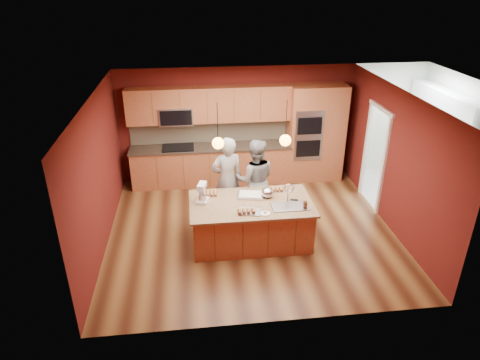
{
  "coord_description": "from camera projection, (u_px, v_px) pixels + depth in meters",
  "views": [
    {
      "loc": [
        -1.06,
        -7.11,
        4.59
      ],
      "look_at": [
        -0.23,
        -0.1,
        1.15
      ],
      "focal_mm": 32.0,
      "sensor_mm": 36.0,
      "label": 1
    }
  ],
  "objects": [
    {
      "name": "floor",
      "position": [
        251.0,
        229.0,
        8.47
      ],
      "size": [
        5.5,
        5.5,
        0.0
      ],
      "primitive_type": "plane",
      "color": "#452312",
      "rests_on": "ground"
    },
    {
      "name": "laundry_room",
      "position": [
        445.0,
        109.0,
        9.15
      ],
      "size": [
        2.6,
        2.7,
        2.7
      ],
      "color": "beige",
      "rests_on": "ground"
    },
    {
      "name": "dryer",
      "position": [
        418.0,
        167.0,
        10.1
      ],
      "size": [
        0.69,
        0.7,
        0.91
      ],
      "primitive_type": "cube",
      "rotation": [
        0.0,
        0.0,
        -0.25
      ],
      "color": "white",
      "rests_on": "floor"
    },
    {
      "name": "plate",
      "position": [
        265.0,
        213.0,
        7.4
      ],
      "size": [
        0.18,
        0.18,
        0.01
      ],
      "primitive_type": "cylinder",
      "color": "white",
      "rests_on": "island"
    },
    {
      "name": "phone",
      "position": [
        294.0,
        200.0,
        7.83
      ],
      "size": [
        0.15,
        0.1,
        0.01
      ],
      "primitive_type": "cube",
      "rotation": [
        0.0,
        0.0,
        -0.23
      ],
      "color": "black",
      "rests_on": "island"
    },
    {
      "name": "pendant_right",
      "position": [
        285.0,
        140.0,
        7.3
      ],
      "size": [
        0.2,
        0.2,
        0.8
      ],
      "color": "black",
      "rests_on": "ceiling"
    },
    {
      "name": "ceiling",
      "position": [
        253.0,
        95.0,
        7.29
      ],
      "size": [
        5.5,
        5.5,
        0.0
      ],
      "primitive_type": "plane",
      "rotation": [
        3.14,
        0.0,
        0.0
      ],
      "color": "silver",
      "rests_on": "ground"
    },
    {
      "name": "washer",
      "position": [
        431.0,
        177.0,
        9.49
      ],
      "size": [
        0.72,
        0.74,
        0.99
      ],
      "primitive_type": "cube",
      "rotation": [
        0.0,
        0.0,
        0.18
      ],
      "color": "white",
      "rests_on": "floor"
    },
    {
      "name": "mixing_bowl",
      "position": [
        267.0,
        193.0,
        7.91
      ],
      "size": [
        0.23,
        0.23,
        0.2
      ],
      "primitive_type": "ellipsoid",
      "color": "silver",
      "rests_on": "island"
    },
    {
      "name": "cabinet_run",
      "position": [
        209.0,
        144.0,
        9.98
      ],
      "size": [
        3.74,
        0.64,
        2.3
      ],
      "color": "brown",
      "rests_on": "floor"
    },
    {
      "name": "pendant_left",
      "position": [
        218.0,
        143.0,
        7.18
      ],
      "size": [
        0.2,
        0.2,
        0.8
      ],
      "color": "black",
      "rests_on": "ceiling"
    },
    {
      "name": "cupcakes_rack",
      "position": [
        246.0,
        211.0,
        7.39
      ],
      "size": [
        0.32,
        0.16,
        0.07
      ],
      "primitive_type": null,
      "color": "#DB9B52",
      "rests_on": "island"
    },
    {
      "name": "wall_right",
      "position": [
        394.0,
        160.0,
        8.17
      ],
      "size": [
        0.0,
        5.0,
        5.0
      ],
      "primitive_type": "plane",
      "rotation": [
        1.57,
        0.0,
        -1.57
      ],
      "color": "#561612",
      "rests_on": "ground"
    },
    {
      "name": "stand_mixer",
      "position": [
        202.0,
        194.0,
        7.72
      ],
      "size": [
        0.26,
        0.31,
        0.37
      ],
      "rotation": [
        0.0,
        0.0,
        -0.28
      ],
      "color": "white",
      "rests_on": "island"
    },
    {
      "name": "cooling_rack",
      "position": [
        250.0,
        211.0,
        7.45
      ],
      "size": [
        0.44,
        0.37,
        0.02
      ],
      "primitive_type": "cube",
      "rotation": [
        0.0,
        0.0,
        -0.28
      ],
      "color": "#A1A4A8",
      "rests_on": "island"
    },
    {
      "name": "cupcakes_right",
      "position": [
        277.0,
        189.0,
        8.16
      ],
      "size": [
        0.24,
        0.16,
        0.07
      ],
      "primitive_type": null,
      "color": "#DB9B52",
      "rests_on": "island"
    },
    {
      "name": "wall_back",
      "position": [
        237.0,
        124.0,
        10.11
      ],
      "size": [
        5.5,
        0.0,
        5.5
      ],
      "primitive_type": "plane",
      "rotation": [
        1.57,
        0.0,
        0.0
      ],
      "color": "#561612",
      "rests_on": "ground"
    },
    {
      "name": "island",
      "position": [
        252.0,
        221.0,
        7.93
      ],
      "size": [
        2.23,
        1.25,
        1.2
      ],
      "color": "brown",
      "rests_on": "floor"
    },
    {
      "name": "wall_left",
      "position": [
        99.0,
        175.0,
        7.59
      ],
      "size": [
        0.0,
        5.0,
        5.0
      ],
      "primitive_type": "plane",
      "rotation": [
        1.57,
        0.0,
        1.57
      ],
      "color": "#561612",
      "rests_on": "ground"
    },
    {
      "name": "tumbler",
      "position": [
        305.0,
        205.0,
        7.53
      ],
      "size": [
        0.07,
        0.07,
        0.14
      ],
      "primitive_type": "cylinder",
      "color": "#3C2210",
      "rests_on": "island"
    },
    {
      "name": "person_right",
      "position": [
        255.0,
        180.0,
        8.55
      ],
      "size": [
        0.89,
        0.73,
        1.7
      ],
      "primitive_type": "imported",
      "rotation": [
        0.0,
        0.0,
        3.03
      ],
      "color": "gray",
      "rests_on": "floor"
    },
    {
      "name": "wall_front",
      "position": [
        279.0,
        244.0,
        5.65
      ],
      "size": [
        5.5,
        0.0,
        5.5
      ],
      "primitive_type": "plane",
      "rotation": [
        -1.57,
        0.0,
        0.0
      ],
      "color": "#561612",
      "rests_on": "ground"
    },
    {
      "name": "oven_column",
      "position": [
        316.0,
        133.0,
        10.12
      ],
      "size": [
        1.3,
        0.62,
        2.3
      ],
      "color": "brown",
      "rests_on": "floor"
    },
    {
      "name": "doorway_trim",
      "position": [
        374.0,
        158.0,
        9.02
      ],
      "size": [
        0.08,
        1.11,
        2.2
      ],
      "primitive_type": null,
      "color": "white",
      "rests_on": "wall_right"
    },
    {
      "name": "sheet_cake",
      "position": [
        251.0,
        195.0,
        7.98
      ],
      "size": [
        0.54,
        0.44,
        0.05
      ],
      "rotation": [
        0.0,
        0.0,
        -0.2
      ],
      "color": "silver",
      "rests_on": "island"
    },
    {
      "name": "cupcakes_left",
      "position": [
        210.0,
        193.0,
        8.02
      ],
      "size": [
        0.29,
        0.22,
        0.07
      ],
      "primitive_type": null,
      "color": "#DB9B52",
      "rests_on": "island"
    },
    {
      "name": "person_left",
      "position": [
        227.0,
        180.0,
        8.48
      ],
      "size": [
        0.72,
        0.55,
        1.77
      ],
      "primitive_type": "imported",
      "rotation": [
        0.0,
        0.0,
        3.35
      ],
      "color": "black",
      "rests_on": "floor"
    }
  ]
}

